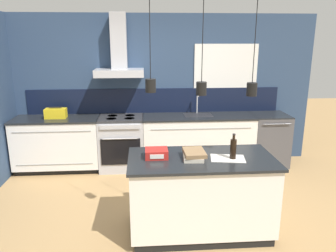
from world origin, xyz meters
TOP-DOWN VIEW (x-y plane):
  - ground_plane at (0.00, 0.00)m, footprint 16.00×16.00m
  - wall_back at (-0.03, 2.00)m, footprint 5.60×2.47m
  - counter_run_left at (-1.66, 1.69)m, footprint 1.42×0.64m
  - counter_run_sink at (0.73, 1.69)m, footprint 1.91×0.64m
  - oven_range at (-0.59, 1.69)m, footprint 0.75×0.66m
  - dishwasher at (1.99, 1.69)m, footprint 0.62×0.65m
  - kitchen_island at (0.43, -0.34)m, footprint 1.63×0.84m
  - bottle_on_island at (0.76, -0.40)m, footprint 0.07×0.07m
  - book_stack at (0.34, -0.35)m, footprint 0.25×0.32m
  - red_supply_box at (-0.07, -0.29)m, footprint 0.25×0.22m
  - paper_pile at (0.71, -0.39)m, footprint 0.40×0.30m
  - yellow_toolbox at (-1.66, 1.69)m, footprint 0.34×0.18m

SIDE VIEW (x-z plane):
  - ground_plane at x=0.00m, z-range 0.00..0.00m
  - dishwasher at x=1.99m, z-range 0.00..0.91m
  - oven_range at x=-0.59m, z-range 0.00..0.91m
  - kitchen_island at x=0.43m, z-range 0.00..0.91m
  - counter_run_left at x=-1.66m, z-range 0.01..0.92m
  - counter_run_sink at x=0.73m, z-range -0.17..1.10m
  - paper_pile at x=0.71m, z-range 0.91..0.92m
  - book_stack at x=0.34m, z-range 0.91..1.00m
  - red_supply_box at x=-0.07m, z-range 0.91..1.01m
  - yellow_toolbox at x=-1.66m, z-range 0.90..1.09m
  - bottle_on_island at x=0.76m, z-range 0.88..1.17m
  - wall_back at x=-0.03m, z-range 0.06..2.66m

